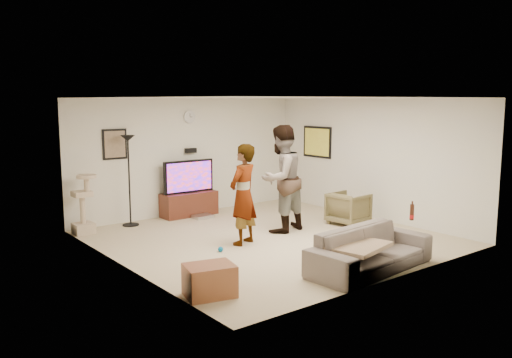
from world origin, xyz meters
TOP-DOWN VIEW (x-y plane):
  - floor at (0.00, 0.00)m, footprint 5.50×5.50m
  - ceiling at (0.00, 0.00)m, footprint 5.50×5.50m
  - wall_back at (0.00, 2.75)m, footprint 5.50×0.04m
  - wall_front at (0.00, -2.75)m, footprint 5.50×0.04m
  - wall_left at (-2.75, 0.00)m, footprint 0.04×5.50m
  - wall_right at (2.75, 0.00)m, footprint 0.04×5.50m
  - wall_clock at (0.00, 2.72)m, footprint 0.26×0.04m
  - wall_speaker at (0.00, 2.69)m, footprint 0.25×0.10m
  - picture_back at (-1.70, 2.73)m, footprint 0.42×0.03m
  - picture_right at (2.73, 1.60)m, footprint 0.03×0.78m
  - tv_stand at (-0.17, 2.50)m, footprint 1.22×0.45m
  - console_box at (-0.09, 2.11)m, footprint 0.40×0.30m
  - tv at (-0.17, 2.50)m, footprint 1.16×0.08m
  - tv_screen at (-0.17, 2.46)m, footprint 1.07×0.01m
  - floor_lamp at (-1.56, 2.44)m, footprint 0.32×0.32m
  - cat_tree at (-2.53, 2.36)m, footprint 0.36×0.36m
  - person_left at (-0.60, -0.02)m, footprint 0.74×0.62m
  - person_right at (0.49, 0.26)m, footprint 1.09×0.92m
  - sofa at (0.02, -2.30)m, footprint 2.15×0.99m
  - throw_blanket at (-0.28, -2.30)m, footprint 1.03×0.88m
  - beer_bottle at (0.98, -2.30)m, footprint 0.06×0.06m
  - armchair at (1.93, -0.13)m, footprint 0.76×0.74m
  - side_table at (-2.40, -1.73)m, footprint 0.71×0.59m
  - toy_ball at (-1.19, -0.19)m, footprint 0.09×0.09m

SIDE VIEW (x-z plane):
  - floor at x=0.00m, z-range -0.02..0.00m
  - console_box at x=-0.09m, z-range 0.00..0.07m
  - toy_ball at x=-1.19m, z-range 0.00..0.09m
  - side_table at x=-2.40m, z-range 0.00..0.41m
  - tv_stand at x=-0.17m, z-range 0.00..0.51m
  - sofa at x=0.02m, z-range 0.00..0.61m
  - armchair at x=1.93m, z-range 0.00..0.64m
  - throw_blanket at x=-0.28m, z-range 0.38..0.44m
  - cat_tree at x=-2.53m, z-range 0.00..1.11m
  - beer_bottle at x=0.98m, z-range 0.61..0.86m
  - tv at x=-0.17m, z-range 0.51..1.20m
  - tv_screen at x=-0.17m, z-range 0.55..1.16m
  - person_left at x=-0.60m, z-range 0.00..1.73m
  - floor_lamp at x=-1.56m, z-range 0.00..1.78m
  - person_right at x=0.49m, z-range 0.00..2.01m
  - wall_back at x=0.00m, z-range 0.00..2.50m
  - wall_front at x=0.00m, z-range 0.00..2.50m
  - wall_left at x=-2.75m, z-range 0.00..2.50m
  - wall_right at x=2.75m, z-range 0.00..2.50m
  - wall_speaker at x=0.00m, z-range 1.33..1.43m
  - picture_right at x=2.73m, z-range 1.19..1.81m
  - picture_back at x=-1.70m, z-range 1.34..1.86m
  - wall_clock at x=0.00m, z-range 1.97..2.23m
  - ceiling at x=0.00m, z-range 2.50..2.52m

